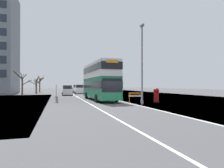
{
  "coord_description": "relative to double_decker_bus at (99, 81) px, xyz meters",
  "views": [
    {
      "loc": [
        -6.03,
        -18.52,
        2.03
      ],
      "look_at": [
        0.79,
        4.94,
        2.2
      ],
      "focal_mm": 30.63,
      "sensor_mm": 36.0,
      "label": 1
    }
  ],
  "objects": [
    {
      "name": "bare_tree_far_verge_mid",
      "position": [
        -10.52,
        25.47,
        -0.45
      ],
      "size": [
        3.63,
        2.77,
        4.51
      ],
      "color": "#4C3D2D",
      "rests_on": "ground"
    },
    {
      "name": "red_pillar_postbox",
      "position": [
        5.69,
        -5.44,
        -1.71
      ],
      "size": [
        0.66,
        0.66,
        1.73
      ],
      "color": "black",
      "rests_on": "ground"
    },
    {
      "name": "roadworks_barrier",
      "position": [
        3.63,
        -4.05,
        -1.93
      ],
      "size": [
        1.74,
        0.54,
        1.15
      ],
      "color": "orange",
      "rests_on": "ground"
    },
    {
      "name": "ground",
      "position": [
        0.92,
        -7.07,
        -2.71
      ],
      "size": [
        140.0,
        280.0,
        0.1
      ],
      "color": "#424244"
    },
    {
      "name": "car_receding_far",
      "position": [
        -0.28,
        28.13,
        -1.65
      ],
      "size": [
        2.1,
        4.06,
        2.15
      ],
      "color": "silver",
      "rests_on": "ground"
    },
    {
      "name": "car_receding_mid",
      "position": [
        -0.39,
        21.49,
        -1.64
      ],
      "size": [
        2.06,
        4.36,
        2.16
      ],
      "color": "silver",
      "rests_on": "ground"
    },
    {
      "name": "bare_tree_far_verge_near",
      "position": [
        -12.38,
        16.71,
        -0.12
      ],
      "size": [
        3.58,
        2.36,
        4.89
      ],
      "color": "#4C3D2D",
      "rests_on": "ground"
    },
    {
      "name": "bare_tree_far_verge_far",
      "position": [
        -10.45,
        34.72,
        -0.02
      ],
      "size": [
        2.71,
        2.93,
        4.75
      ],
      "color": "#4C3D2D",
      "rests_on": "ground"
    },
    {
      "name": "lamppost_foreground",
      "position": [
        3.09,
        -7.09,
        1.36
      ],
      "size": [
        0.29,
        0.7,
        8.51
      ],
      "color": "gray",
      "rests_on": "ground"
    },
    {
      "name": "car_oncoming_near",
      "position": [
        -3.58,
        14.32,
        -1.71
      ],
      "size": [
        2.04,
        4.5,
        2.03
      ],
      "color": "silver",
      "rests_on": "ground"
    },
    {
      "name": "construction_site_fence",
      "position": [
        -5.69,
        4.61,
        -1.65
      ],
      "size": [
        0.44,
        13.8,
        2.11
      ],
      "color": "#A8AAAD",
      "rests_on": "ground"
    },
    {
      "name": "double_decker_bus",
      "position": [
        0.0,
        0.0,
        0.0
      ],
      "size": [
        2.98,
        11.65,
        5.0
      ],
      "color": "#1E6B47",
      "rests_on": "ground"
    }
  ]
}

